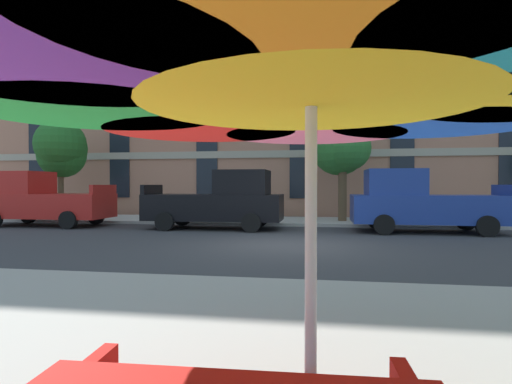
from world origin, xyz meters
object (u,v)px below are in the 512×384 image
(pickup_blue, at_px, (420,203))
(patio_umbrella, at_px, (311,58))
(street_tree_middle, at_px, (342,148))
(pickup_red, at_px, (41,200))
(pickup_black, at_px, (220,202))
(street_tree_left, at_px, (62,149))

(pickup_blue, bearing_deg, patio_umbrella, -105.31)
(pickup_blue, xyz_separation_m, street_tree_middle, (-2.50, 3.07, 2.21))
(pickup_red, height_order, street_tree_middle, street_tree_middle)
(pickup_red, height_order, pickup_blue, same)
(patio_umbrella, bearing_deg, pickup_black, 106.06)
(pickup_black, relative_size, patio_umbrella, 1.41)
(pickup_black, xyz_separation_m, street_tree_left, (-8.41, 2.76, 2.34))
(street_tree_left, height_order, patio_umbrella, street_tree_left)
(pickup_red, relative_size, patio_umbrella, 1.41)
(pickup_blue, distance_m, patio_umbrella, 13.22)
(pickup_blue, height_order, street_tree_middle, street_tree_middle)
(pickup_blue, xyz_separation_m, patio_umbrella, (-3.48, -12.70, 1.23))
(pickup_black, height_order, street_tree_left, street_tree_left)
(pickup_blue, xyz_separation_m, street_tree_left, (-15.54, 2.76, 2.34))
(pickup_black, height_order, street_tree_middle, street_tree_middle)
(pickup_black, distance_m, street_tree_middle, 5.98)
(pickup_blue, bearing_deg, street_tree_left, 169.93)
(pickup_black, height_order, pickup_blue, same)
(pickup_red, bearing_deg, pickup_blue, 0.00)
(street_tree_middle, xyz_separation_m, patio_umbrella, (-0.98, -15.77, -0.98))
(pickup_blue, bearing_deg, pickup_red, 180.00)
(pickup_black, xyz_separation_m, patio_umbrella, (3.66, -12.70, 1.23))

